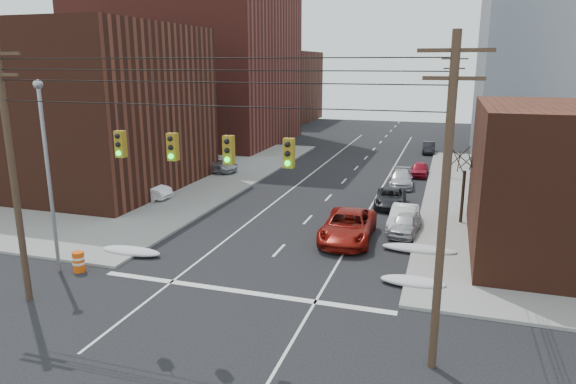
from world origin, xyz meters
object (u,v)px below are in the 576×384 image
Objects in this scene: lot_car_b at (212,164)px; lot_car_a at (143,189)px; parked_car_f at (429,148)px; parked_car_e at (419,169)px; parked_car_c at (390,198)px; parked_car_a at (406,224)px; parked_car_b at (403,217)px; red_pickup at (348,226)px; construction_barrel at (79,262)px; lot_car_c at (127,171)px; lot_car_d at (128,164)px; parked_car_d at (401,179)px.

lot_car_a is at bearing -176.02° from lot_car_b.
parked_car_e is at bearing -93.01° from parked_car_f.
parked_car_e is (1.35, 11.21, 0.01)m from parked_car_c.
parked_car_a reaches higher than parked_car_f.
parked_car_f is (0.25, 12.90, 0.01)m from parked_car_e.
parked_car_c is at bearing -95.69° from parked_car_f.
parked_car_b reaches higher than parked_car_e.
red_pickup is 19.52m from parked_car_e.
construction_barrel is (-14.65, -27.94, -0.11)m from parked_car_e.
lot_car_c is (-24.38, 7.19, 0.26)m from parked_car_a.
lot_car_d is at bearing -163.69° from parked_car_e.
parked_car_a is 22.72m from lot_car_b.
parked_car_c is at bearing -99.70° from lot_car_c.
parked_car_c is at bearing -96.36° from parked_car_e.
lot_car_d is (-1.76, 2.70, -0.01)m from lot_car_c.
parked_car_e is at bearing 62.33° from construction_barrel.
parked_car_e is at bearing 80.41° from parked_car_c.
parked_car_a is 27.95m from lot_car_d.
parked_car_e is 0.86× the size of lot_car_a.
lot_car_d is at bearing 41.95° from lot_car_a.
lot_car_a is at bearing -126.85° from parked_car_f.
lot_car_b is at bearing 151.76° from parked_car_a.
lot_car_a is at bearing 109.89° from construction_barrel.
lot_car_b is (-18.86, -17.45, 0.21)m from parked_car_f.
lot_car_b is at bearing -139.11° from parked_car_f.
parked_car_a is at bearing -111.56° from lot_car_d.
parked_car_f is 33.47m from lot_car_c.
parked_car_f is at bearing -53.50° from lot_car_c.
parked_car_e is 19.16m from lot_car_b.
parked_car_d is at bearing 102.31° from parked_car_a.
lot_car_c is at bearing 174.31° from parked_car_c.
parked_car_e is 0.74× the size of lot_car_b.
parked_car_a is at bearing -94.67° from lot_car_a.
lot_car_c is at bearing 45.32° from lot_car_a.
lot_car_a is (-19.30, -15.07, 0.23)m from parked_car_e.
lot_car_a is at bearing -170.58° from parked_car_c.
parked_car_f is at bearing -39.45° from lot_car_b.
parked_car_b is at bearing -89.51° from parked_car_e.
parked_car_d is 1.22× the size of parked_car_e.
parked_car_d is at bearing 98.62° from parked_car_b.
lot_car_b is 7.79m from lot_car_d.
lot_car_b is (-17.39, 0.13, 0.19)m from parked_car_d.
construction_barrel is at bearing -125.57° from parked_car_d.
lot_car_a is 0.98× the size of lot_car_d.
parked_car_d reaches higher than parked_car_a.
lot_car_d is at bearing 26.29° from lot_car_c.
parked_car_e reaches higher than construction_barrel.
parked_car_c is 6.53m from parked_car_d.
red_pickup reaches higher than lot_car_d.
parked_car_a is 0.90× the size of parked_car_b.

